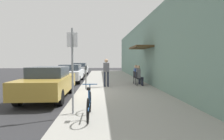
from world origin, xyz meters
The scene contains 14 objects.
ground_plane centered at (0.00, 0.00, 0.00)m, with size 60.00×60.00×0.00m, color #2D2D30.
sidewalk_slab centered at (2.25, 2.00, 0.06)m, with size 4.50×32.00×0.12m, color #9E9B93.
building_facade centered at (4.64, 2.01, 2.39)m, with size 1.40×32.00×4.77m.
parked_car_0 centered at (-1.10, -1.08, 0.75)m, with size 1.80×4.40×1.45m.
parked_car_1 centered at (-1.10, 5.14, 0.73)m, with size 1.80×4.40×1.39m.
parked_car_2 centered at (-1.10, 11.37, 0.74)m, with size 1.80×4.40×1.40m.
parking_meter centered at (0.45, 0.68, 0.89)m, with size 0.12×0.10×1.32m.
street_sign centered at (0.40, -3.97, 1.64)m, with size 0.32×0.06×2.60m.
bicycle_0 centered at (0.92, -4.37, 0.48)m, with size 0.46×1.71×0.90m.
cafe_chair_0 centered at (3.67, 1.93, 0.62)m, with size 0.44×0.44×0.87m.
seated_patron_0 centered at (3.73, 1.93, 0.82)m, with size 0.43×0.36×1.29m.
cafe_chair_1 centered at (3.67, 2.71, 0.62)m, with size 0.47×0.47×0.87m.
seated_patron_1 centered at (3.73, 2.72, 0.82)m, with size 0.44×0.38×1.29m.
pedestrian_standing centered at (1.62, 1.59, 1.12)m, with size 0.36×0.22×1.70m.
Camera 1 is at (1.23, -9.60, 1.77)m, focal length 29.53 mm.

